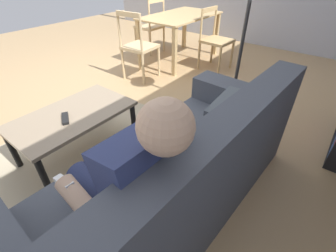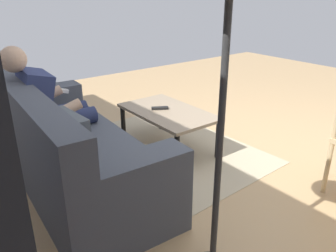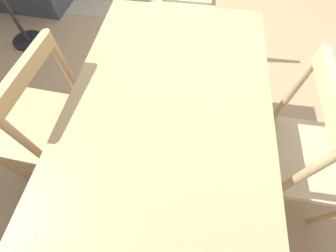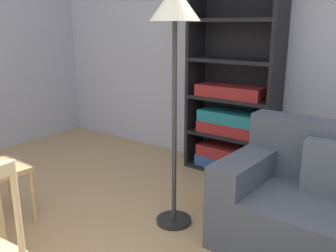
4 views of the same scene
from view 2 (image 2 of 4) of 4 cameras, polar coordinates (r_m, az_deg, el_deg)
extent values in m
plane|color=tan|center=(3.51, 21.60, -5.90)|extent=(8.64, 8.64, 0.00)
cube|color=#474C56|center=(3.00, -15.23, -5.49)|extent=(2.17, 0.94, 0.41)
cube|color=#474C56|center=(2.76, -22.29, 0.94)|extent=(2.14, 0.31, 0.45)
cube|color=#474C56|center=(2.08, -6.88, -8.22)|extent=(0.28, 0.85, 0.20)
cube|color=#474C56|center=(3.74, -20.78, 4.48)|extent=(0.28, 0.85, 0.20)
cube|color=#535A61|center=(2.45, -16.30, -2.06)|extent=(0.41, 0.17, 0.36)
cube|color=navy|center=(3.10, -21.82, 3.79)|extent=(0.42, 0.36, 0.56)
sphere|color=#DBAD89|center=(3.00, -24.55, 10.14)|extent=(0.21, 0.21, 0.21)
cylinder|color=navy|center=(3.12, -15.87, 1.13)|extent=(0.17, 0.45, 0.15)
cylinder|color=#DBAD89|center=(3.30, -11.79, -2.56)|extent=(0.11, 0.11, 0.41)
cube|color=black|center=(3.40, -10.33, -4.81)|extent=(0.11, 0.24, 0.08)
cylinder|color=navy|center=(3.32, -17.15, 2.25)|extent=(0.17, 0.45, 0.15)
cylinder|color=#DBAD89|center=(3.49, -13.24, -1.29)|extent=(0.11, 0.11, 0.41)
cube|color=black|center=(3.58, -11.82, -3.46)|extent=(0.11, 0.24, 0.08)
cylinder|color=#DBAD89|center=(2.92, -17.40, 2.21)|extent=(0.11, 0.36, 0.19)
cylinder|color=#DBAD89|center=(3.38, -20.08, 4.55)|extent=(0.11, 0.36, 0.19)
cube|color=white|center=(3.41, -17.59, 5.72)|extent=(0.05, 0.16, 0.08)
cube|color=gray|center=(3.42, 0.00, 2.35)|extent=(1.01, 0.59, 0.03)
cylinder|color=black|center=(3.34, 8.39, -2.27)|extent=(0.05, 0.05, 0.39)
cylinder|color=black|center=(3.98, -1.14, 2.11)|extent=(0.05, 0.05, 0.39)
cylinder|color=black|center=(3.02, 1.51, -4.77)|extent=(0.05, 0.05, 0.39)
cylinder|color=black|center=(3.72, -7.51, 0.42)|extent=(0.05, 0.05, 0.39)
cube|color=black|center=(3.45, -1.38, 3.02)|extent=(0.13, 0.17, 0.02)
cylinder|color=#D1B27F|center=(3.02, 25.19, -6.24)|extent=(0.04, 0.04, 0.46)
cube|color=tan|center=(3.57, 0.00, -3.65)|extent=(2.05, 1.47, 0.01)
cylinder|color=#333333|center=(1.74, 8.56, -4.90)|extent=(0.04, 0.04, 1.56)
camera|label=1|loc=(3.40, -35.18, 17.61)|focal=25.25mm
camera|label=3|loc=(2.81, 64.92, 7.59)|focal=23.91mm
camera|label=4|loc=(4.17, 15.33, 21.06)|focal=38.99mm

